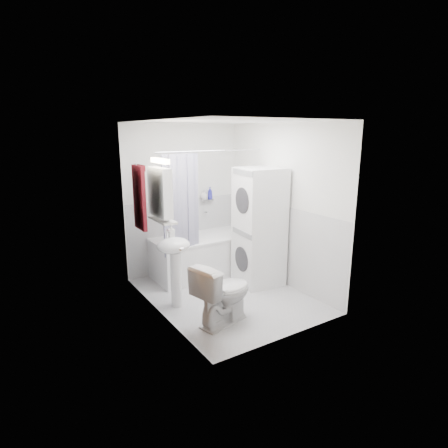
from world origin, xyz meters
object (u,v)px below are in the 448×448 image
bathtub (204,253)px  toilet (223,293)px  washer_dryer (259,227)px  sink (174,256)px

bathtub → toilet: toilet is taller
toilet → washer_dryer: bearing=-69.5°
washer_dryer → toilet: size_ratio=2.26×
sink → toilet: 0.83m
sink → toilet: sink is taller
washer_dryer → toilet: (-1.13, -0.78, -0.50)m
bathtub → toilet: bearing=-111.7°
bathtub → washer_dryer: (0.51, -0.77, 0.53)m
sink → toilet: (0.30, -0.71, -0.32)m
bathtub → washer_dryer: bearing=-56.3°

